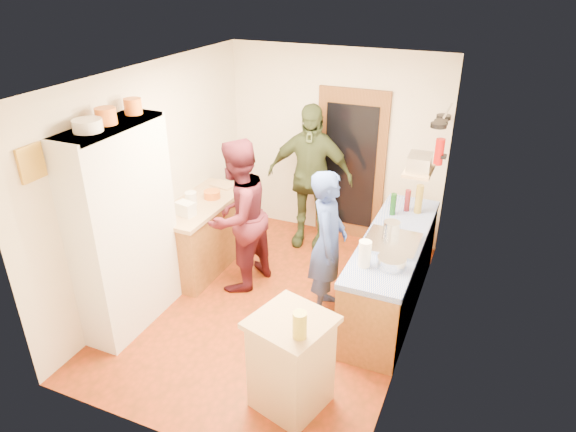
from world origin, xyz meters
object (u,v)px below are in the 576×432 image
Objects in this scene: island_base at (291,365)px; person_hob at (331,245)px; hutch_body at (125,229)px; person_back at (311,177)px; person_left at (243,215)px; right_counter_base at (391,275)px.

island_base is 0.52× the size of person_hob.
hutch_body reaches higher than person_back.
person_left is at bearing 129.19° from island_base.
island_base is (-0.46, -1.76, 0.01)m from right_counter_base.
person_left is at bearing -113.36° from person_back.
person_left reaches higher than island_base.
person_hob reaches higher than island_base.
person_back is (-0.90, 2.80, 0.55)m from island_base.
person_left reaches higher than person_hob.
person_left is (-1.73, -0.21, 0.49)m from right_counter_base.
person_back is (-0.75, 1.36, 0.15)m from person_hob.
hutch_body is 1.00× the size of right_counter_base.
person_left is (-1.11, 0.11, 0.08)m from person_hob.
person_back is at bearing 142.80° from right_counter_base.
hutch_body reaches higher than island_base.
right_counter_base is 1.82m from island_base.
right_counter_base is 1.20× the size of person_left.
right_counter_base is (2.50, 1.30, -0.68)m from hutch_body.
person_left is at bearing 71.45° from person_hob.
person_back is (1.14, 2.34, -0.12)m from hutch_body.
person_left is (-1.26, 1.55, 0.48)m from island_base.
island_base is 1.50m from person_hob.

